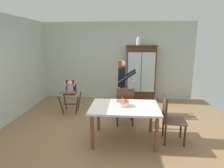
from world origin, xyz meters
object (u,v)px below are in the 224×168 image
object	(u,v)px
ceramic_vase	(138,41)
dining_table	(124,111)
china_cabinet	(141,73)
high_chair_with_toddler	(70,91)
dining_chair_right_end	(169,116)
birthday_cake	(122,103)
adult_person	(122,81)
dining_chair_far_side	(125,104)

from	to	relation	value
ceramic_vase	dining_table	distance (m)	3.13
china_cabinet	high_chair_with_toddler	xyz separation A→B (m)	(-2.09, -1.32, -0.31)
ceramic_vase	china_cabinet	bearing A→B (deg)	-1.91
ceramic_vase	high_chair_with_toddler	world-z (taller)	ceramic_vase
ceramic_vase	dining_chair_right_end	size ratio (longest dim) A/B	0.28
china_cabinet	birthday_cake	bearing A→B (deg)	-101.34
adult_person	dining_table	distance (m)	1.51
ceramic_vase	dining_chair_far_side	xyz separation A→B (m)	(-0.39, -2.07, -1.48)
ceramic_vase	birthday_cake	world-z (taller)	ceramic_vase
birthday_cake	adult_person	bearing A→B (deg)	91.81
high_chair_with_toddler	adult_person	distance (m)	1.52
high_chair_with_toddler	dining_table	world-z (taller)	high_chair_with_toddler
ceramic_vase	high_chair_with_toddler	size ratio (longest dim) A/B	0.28
high_chair_with_toddler	dining_table	bearing A→B (deg)	-47.83
dining_table	dining_chair_right_end	world-z (taller)	dining_chair_right_end
high_chair_with_toddler	dining_chair_far_side	world-z (taller)	dining_chair_far_side
ceramic_vase	dining_chair_right_end	world-z (taller)	ceramic_vase
high_chair_with_toddler	dining_table	size ratio (longest dim) A/B	0.68
high_chair_with_toddler	birthday_cake	bearing A→B (deg)	-48.12
ceramic_vase	high_chair_with_toddler	distance (m)	2.75
china_cabinet	birthday_cake	distance (m)	2.81
adult_person	birthday_cake	world-z (taller)	adult_person
china_cabinet	dining_table	world-z (taller)	china_cabinet
high_chair_with_toddler	dining_table	xyz separation A→B (m)	(1.58, -1.46, -0.01)
dining_table	dining_chair_far_side	xyz separation A→B (m)	(0.00, 0.71, -0.09)
birthday_cake	dining_chair_right_end	distance (m)	0.98
china_cabinet	high_chair_with_toddler	size ratio (longest dim) A/B	2.02
china_cabinet	dining_chair_right_end	size ratio (longest dim) A/B	2.00
china_cabinet	adult_person	world-z (taller)	china_cabinet
china_cabinet	high_chair_with_toddler	world-z (taller)	china_cabinet
adult_person	dining_chair_right_end	xyz separation A→B (m)	(1.00, -1.46, -0.41)
china_cabinet	adult_person	bearing A→B (deg)	-114.63
high_chair_with_toddler	dining_chair_right_end	size ratio (longest dim) A/B	0.99
dining_chair_right_end	china_cabinet	bearing A→B (deg)	11.96
china_cabinet	dining_chair_far_side	world-z (taller)	china_cabinet
dining_table	birthday_cake	world-z (taller)	birthday_cake
high_chair_with_toddler	dining_chair_far_side	size ratio (longest dim) A/B	0.99
dining_chair_far_side	dining_table	bearing A→B (deg)	85.32
adult_person	dining_chair_far_side	world-z (taller)	adult_person
ceramic_vase	dining_chair_far_side	world-z (taller)	ceramic_vase
china_cabinet	birthday_cake	xyz separation A→B (m)	(-0.55, -2.75, -0.17)
ceramic_vase	adult_person	xyz separation A→B (m)	(-0.49, -1.31, -1.07)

